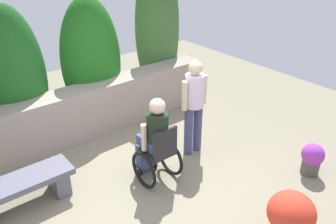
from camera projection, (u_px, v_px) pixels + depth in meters
name	position (u px, v px, depth m)	size (l,w,h in m)	color
ground_plane	(149.00, 187.00, 5.00)	(10.64, 10.64, 0.00)	gray
stone_retaining_wall	(85.00, 112.00, 6.08)	(5.02, 0.47, 0.91)	gray
hedge_backdrop	(54.00, 65.00, 5.91)	(5.22, 0.91, 2.92)	#1D572B
stone_bench	(20.00, 190.00, 4.53)	(1.39, 0.46, 0.43)	slate
person_in_wheelchair	(156.00, 143.00, 4.90)	(0.53, 0.66, 1.33)	black
person_standing_companion	(194.00, 102.00, 5.39)	(0.49, 0.30, 1.58)	#40426D
flower_pot_terracotta_by_wall	(312.00, 158.00, 5.16)	(0.33, 0.33, 0.51)	#4E4A41
flower_pot_red_accent	(291.00, 216.00, 4.04)	(0.56, 0.56, 0.64)	gray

